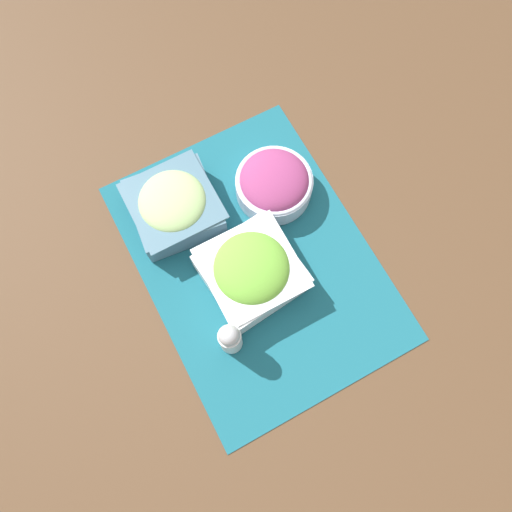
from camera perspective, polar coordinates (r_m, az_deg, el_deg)
ground_plane at (r=1.01m, az=0.00°, el=-0.58°), size 3.00×3.00×0.00m
placemat at (r=1.00m, az=0.00°, el=-0.55°), size 0.59×0.44×0.00m
lettuce_bowl at (r=0.95m, az=-0.51°, el=-1.69°), size 0.18×0.18×0.09m
onion_bowl at (r=1.02m, az=2.08°, el=8.32°), size 0.16×0.16×0.08m
cucumber_bowl at (r=1.01m, az=-9.36°, el=5.72°), size 0.18×0.18×0.09m
pepper_shaker at (r=0.91m, az=-2.98°, el=-9.40°), size 0.04×0.04×0.12m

